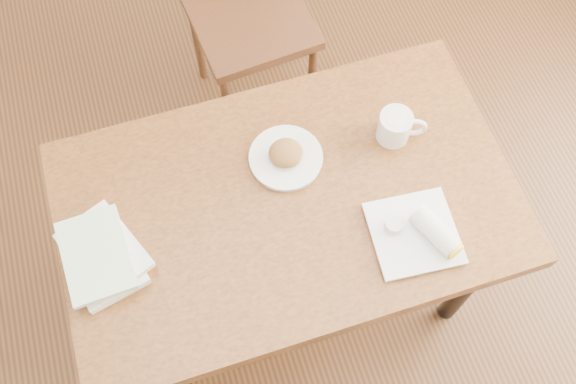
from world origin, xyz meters
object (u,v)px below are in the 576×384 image
object	(u,v)px
plate_scone	(286,156)
book_stack	(101,255)
table	(288,212)
coffee_mug	(396,126)
plate_burrito	(420,233)

from	to	relation	value
plate_scone	book_stack	xyz separation A→B (m)	(-0.55, -0.14, 0.01)
table	plate_scone	distance (m)	0.16
table	coffee_mug	size ratio (longest dim) A/B	9.16
coffee_mug	plate_burrito	world-z (taller)	coffee_mug
plate_scone	plate_burrito	world-z (taller)	plate_burrito
plate_burrito	coffee_mug	bearing A→B (deg)	80.55
book_stack	table	bearing A→B (deg)	1.92
table	book_stack	size ratio (longest dim) A/B	4.38
table	plate_burrito	world-z (taller)	plate_burrito
plate_burrito	book_stack	bearing A→B (deg)	166.75
plate_burrito	book_stack	xyz separation A→B (m)	(-0.82, 0.19, 0.01)
coffee_mug	book_stack	size ratio (longest dim) A/B	0.48
coffee_mug	plate_scone	bearing A→B (deg)	176.73
plate_scone	coffee_mug	world-z (taller)	coffee_mug
table	coffee_mug	distance (m)	0.39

